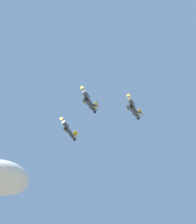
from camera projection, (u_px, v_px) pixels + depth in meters
cloud_high_distant at (0, 178)px, 387.13m from camera, size 59.41×50.69×26.34m
fighter_jet_lead at (89, 100)px, 168.28m from camera, size 10.56×14.09×6.73m
fighter_jet_left_wing at (133, 107)px, 175.13m from camera, size 10.46×14.09×7.13m
fighter_jet_right_wing at (68, 130)px, 180.62m from camera, size 10.50×14.09×7.26m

